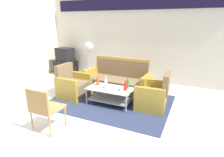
# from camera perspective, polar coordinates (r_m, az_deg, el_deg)

# --- Properties ---
(ground_plane) EXTENTS (14.00, 14.00, 0.00)m
(ground_plane) POSITION_cam_1_polar(r_m,az_deg,el_deg) (4.09, -7.81, -11.50)
(ground_plane) COLOR white
(wall_back) EXTENTS (6.52, 0.19, 2.80)m
(wall_back) POSITION_cam_1_polar(r_m,az_deg,el_deg) (6.39, 6.81, 12.73)
(wall_back) COLOR silver
(wall_back) RESTS_ON ground
(rug) EXTENTS (2.92, 2.09, 0.01)m
(rug) POSITION_cam_1_polar(r_m,az_deg,el_deg) (4.77, -0.58, -6.96)
(rug) COLOR #2D3856
(rug) RESTS_ON ground
(couch) EXTENTS (1.83, 0.81, 0.96)m
(couch) POSITION_cam_1_polar(r_m,az_deg,el_deg) (5.24, 1.71, -1.08)
(couch) COLOR #7F6647
(couch) RESTS_ON rug
(armchair_left) EXTENTS (0.72, 0.77, 0.85)m
(armchair_left) POSITION_cam_1_polar(r_m,az_deg,el_deg) (5.10, -11.76, -2.29)
(armchair_left) COLOR #7F6647
(armchair_left) RESTS_ON rug
(armchair_right) EXTENTS (0.75, 0.80, 0.85)m
(armchair_right) POSITION_cam_1_polar(r_m,az_deg,el_deg) (4.46, 12.42, -5.20)
(armchair_right) COLOR #7F6647
(armchair_right) RESTS_ON rug
(coffee_table) EXTENTS (1.10, 0.60, 0.40)m
(coffee_table) POSITION_cam_1_polar(r_m,az_deg,el_deg) (4.53, -0.57, -4.63)
(coffee_table) COLOR silver
(coffee_table) RESTS_ON rug
(bottle_clear) EXTENTS (0.07, 0.07, 0.29)m
(bottle_clear) POSITION_cam_1_polar(r_m,az_deg,el_deg) (4.46, -1.89, -1.61)
(bottle_clear) COLOR silver
(bottle_clear) RESTS_ON coffee_table
(bottle_orange) EXTENTS (0.08, 0.08, 0.26)m
(bottle_orange) POSITION_cam_1_polar(r_m,az_deg,el_deg) (4.69, -4.34, -0.82)
(bottle_orange) COLOR #D85919
(bottle_orange) RESTS_ON coffee_table
(bottle_green) EXTENTS (0.06, 0.06, 0.28)m
(bottle_green) POSITION_cam_1_polar(r_m,az_deg,el_deg) (4.46, 4.76, -1.71)
(bottle_green) COLOR #2D8C38
(bottle_green) RESTS_ON coffee_table
(bottle_red) EXTENTS (0.07, 0.07, 0.25)m
(bottle_red) POSITION_cam_1_polar(r_m,az_deg,el_deg) (4.33, 4.08, -2.42)
(bottle_red) COLOR red
(bottle_red) RESTS_ON coffee_table
(cup) EXTENTS (0.08, 0.08, 0.10)m
(cup) POSITION_cam_1_polar(r_m,az_deg,el_deg) (4.32, 2.85, -3.09)
(cup) COLOR silver
(cup) RESTS_ON coffee_table
(tv_stand) EXTENTS (0.80, 0.50, 0.52)m
(tv_stand) POSITION_cam_1_polar(r_m,az_deg,el_deg) (7.34, -13.83, 3.29)
(tv_stand) COLOR black
(tv_stand) RESTS_ON ground
(television) EXTENTS (0.64, 0.50, 0.48)m
(television) POSITION_cam_1_polar(r_m,az_deg,el_deg) (7.25, -14.10, 7.14)
(television) COLOR black
(television) RESTS_ON tv_stand
(pedestal_fan) EXTENTS (0.36, 0.36, 1.27)m
(pedestal_fan) POSITION_cam_1_polar(r_m,az_deg,el_deg) (6.67, -7.17, 8.90)
(pedestal_fan) COLOR #2D2D33
(pedestal_fan) RESTS_ON ground
(wicker_chair) EXTENTS (0.48, 0.48, 0.84)m
(wicker_chair) POSITION_cam_1_polar(r_m,az_deg,el_deg) (3.58, -20.05, -7.99)
(wicker_chair) COLOR #AD844C
(wicker_chair) RESTS_ON ground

